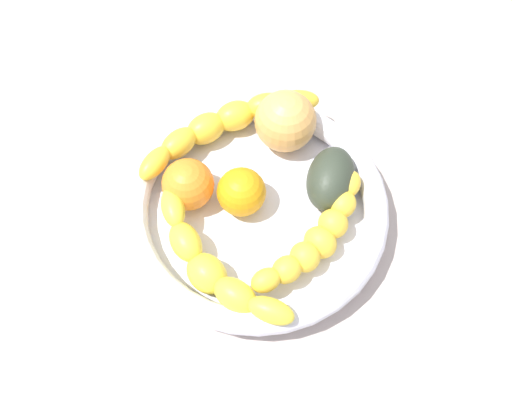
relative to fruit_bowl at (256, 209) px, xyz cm
name	(u,v)px	position (x,y,z in cm)	size (l,w,h in cm)	color
kitchen_counter	(256,224)	(0.00, 0.00, -4.04)	(120.00, 120.00, 3.00)	#B1A29C
fruit_bowl	(256,209)	(0.00, 0.00, 0.00)	(32.00, 32.00, 4.92)	silver
banana_draped_left	(317,238)	(-1.36, 8.39, 2.02)	(20.11, 6.36, 4.56)	yellow
banana_draped_right	(212,267)	(9.59, 2.38, 2.27)	(7.23, 22.51, 5.04)	yellow
banana_arching_top	(223,125)	(-5.00, -10.67, 2.27)	(25.03, 11.41, 4.49)	yellow
orange_front	(241,192)	(0.51, -1.93, 2.40)	(5.95, 5.95, 5.95)	orange
orange_mid_left	(188,184)	(4.30, -7.19, 2.59)	(6.34, 6.34, 6.34)	orange
peach_blush	(285,121)	(-10.30, -4.80, 3.36)	(7.87, 7.87, 7.87)	#E8A656
avocado_dark	(331,179)	(-8.36, 4.49, 2.30)	(8.64, 5.75, 5.89)	#323B2D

